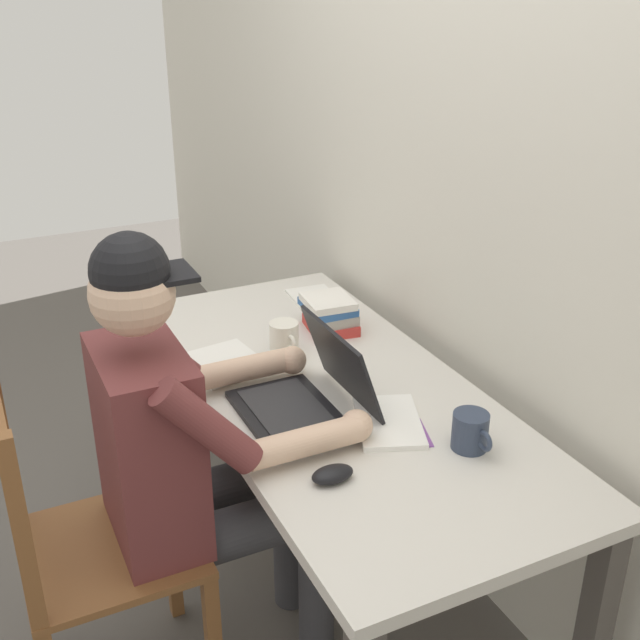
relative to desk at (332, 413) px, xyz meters
name	(u,v)px	position (x,y,z in m)	size (l,w,h in m)	color
ground_plane	(331,584)	(0.00, 0.00, -0.63)	(8.00, 8.00, 0.00)	#56514C
back_wall	(479,159)	(0.00, 0.44, 0.67)	(6.00, 0.04, 2.60)	silver
desk	(332,413)	(0.00, 0.00, 0.00)	(1.60, 0.71, 0.71)	beige
seated_person	(192,446)	(0.09, -0.43, 0.07)	(0.50, 0.60, 1.26)	brown
wooden_chair	(87,552)	(0.09, -0.71, -0.15)	(0.42, 0.42, 0.95)	brown
laptop	(310,393)	(0.09, -0.11, 0.14)	(0.33, 0.31, 0.23)	black
computer_mouse	(332,474)	(0.39, -0.19, 0.10)	(0.06, 0.10, 0.03)	black
coffee_mug_white	(284,338)	(-0.25, -0.04, 0.14)	(0.13, 0.09, 0.10)	silver
coffee_mug_dark	(471,431)	(0.42, 0.16, 0.13)	(0.13, 0.09, 0.09)	#2D384C
book_stack_main	(329,313)	(-0.33, 0.16, 0.14)	(0.20, 0.17, 0.11)	#BC332D
paper_pile_near_laptop	(225,363)	(-0.25, -0.22, 0.09)	(0.23, 0.20, 0.01)	white
paper_pile_back_corner	(389,422)	(0.24, 0.04, 0.09)	(0.25, 0.16, 0.01)	white
paper_pile_side	(315,298)	(-0.57, 0.22, 0.09)	(0.21, 0.15, 0.01)	white
landscape_photo_print	(409,434)	(0.30, 0.06, 0.09)	(0.13, 0.09, 0.00)	#7A4293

